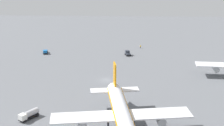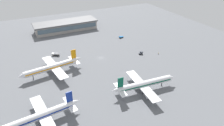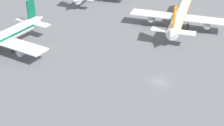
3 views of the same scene
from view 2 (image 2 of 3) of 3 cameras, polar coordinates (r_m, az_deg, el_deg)
The scene contains 9 objects.
ground at distance 172.16m, azimuth -3.09°, elevation 1.37°, with size 288.00×288.00×0.00m, color slate.
terminal_building at distance 236.57m, azimuth -12.61°, elevation 9.97°, with size 67.63×21.74×9.69m.
airplane_at_gate at distance 154.95m, azimuth -16.09°, elevation -1.06°, with size 46.74×37.80×14.25m.
airplane_taxiing at distance 133.00m, azimuth 8.80°, elevation -5.73°, with size 44.69×35.92×13.59m.
airplane_distant at distance 115.76m, azimuth -18.99°, elevation -13.50°, with size 44.02×35.50×13.40m.
baggage_tug at distance 179.53m, azimuth 7.97°, elevation 2.76°, with size 3.62×3.02×2.30m.
pushback_tractor at distance 211.44m, azimuth 2.47°, elevation 7.18°, with size 4.69×2.91×1.90m.
fuel_truck at distance 181.41m, azimuth -15.24°, elevation 2.34°, with size 6.25×5.17×2.50m.
ground_crew_worker at distance 182.07m, azimuth 12.62°, elevation 2.60°, with size 0.53×0.53×1.67m.
Camera 2 is at (57.98, 140.68, 80.54)m, focal length 33.26 mm.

